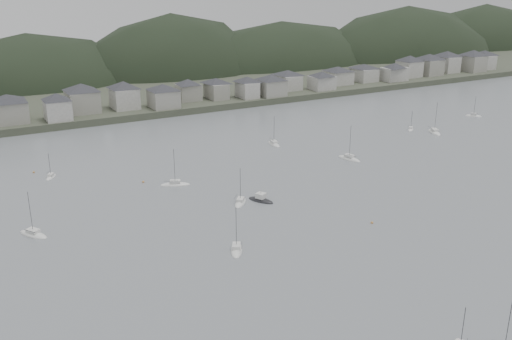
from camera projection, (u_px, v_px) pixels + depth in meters
ground at (462, 324)px, 98.19m from camera, size 900.00×900.00×0.00m
far_shore_land at (82, 75)px, 341.80m from camera, size 900.00×250.00×3.00m
forested_ridge at (103, 102)px, 326.99m from camera, size 851.55×103.94×102.57m
waterfront_town at (239, 85)px, 270.22m from camera, size 451.48×28.46×12.92m
moored_fleet at (215, 212)px, 144.33m from camera, size 261.94×177.47×12.95m
motor_launch_far at (261, 200)px, 152.14m from camera, size 6.11×8.23×3.87m
mooring_buoys at (287, 214)px, 143.58m from camera, size 176.38×130.78×0.70m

